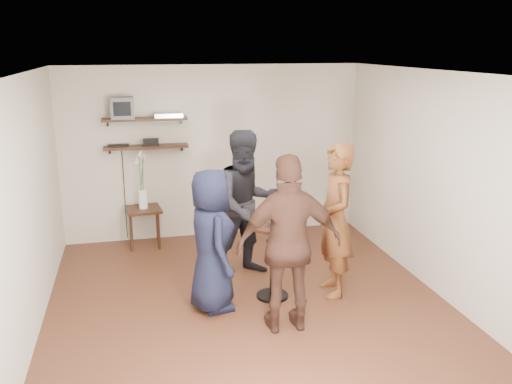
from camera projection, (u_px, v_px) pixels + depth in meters
room at (249, 195)px, 5.85m from camera, size 4.58×5.08×2.68m
shelf_upper at (145, 119)px, 7.72m from camera, size 1.20×0.25×0.04m
shelf_lower at (146, 147)px, 7.82m from camera, size 1.20×0.25×0.04m
crt_monitor at (122, 108)px, 7.61m from camera, size 0.32×0.30×0.30m
dvd_deck at (168, 115)px, 7.78m from camera, size 0.40×0.24×0.06m
radio at (151, 142)px, 7.82m from camera, size 0.22×0.10×0.10m
power_strip at (118, 145)px, 7.78m from camera, size 0.30×0.05×0.03m
side_table at (144, 214)px, 7.89m from camera, size 0.53×0.53×0.58m
vase_lilies at (142, 190)px, 7.79m from camera, size 0.19×0.19×0.89m
drinks_table at (273, 251)px, 6.24m from camera, size 0.49×0.49×0.89m
wine_glass_fl at (268, 215)px, 6.08m from camera, size 0.06×0.06×0.19m
wine_glass_fr at (279, 215)px, 6.10m from camera, size 0.06×0.06×0.19m
wine_glass_bl at (269, 213)px, 6.17m from camera, size 0.06×0.06×0.18m
wine_glass_br at (275, 212)px, 6.15m from camera, size 0.07×0.07×0.22m
person_plaid at (335, 221)px, 6.27m from camera, size 0.48×0.69×1.81m
person_dark at (247, 204)px, 6.79m from camera, size 1.03×0.88×1.88m
person_navy at (211, 241)px, 5.93m from camera, size 0.61×0.85×1.60m
person_brown at (289, 244)px, 5.45m from camera, size 1.10×0.49×1.86m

